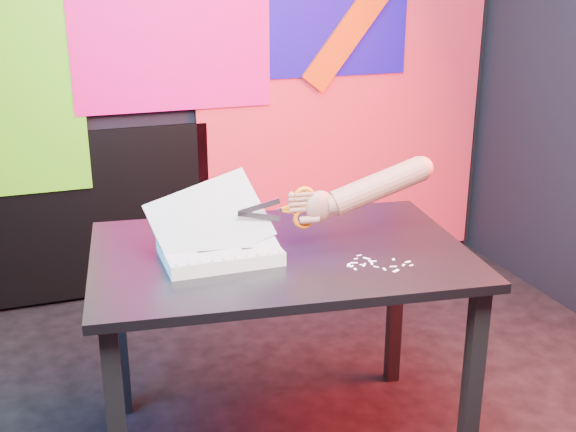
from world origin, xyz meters
name	(u,v)px	position (x,y,z in m)	size (l,w,h in m)	color
room	(346,59)	(0.00, 0.00, 1.35)	(3.01, 3.01, 2.71)	black
backdrop	(237,105)	(0.06, 1.46, 0.96)	(2.88, 0.05, 2.08)	red
work_table	(280,276)	(-0.20, 0.03, 0.66)	(1.28, 0.93, 0.75)	black
printout_stack	(219,250)	(-0.40, 0.03, 0.78)	(0.39, 0.26, 0.27)	beige
scissors	(299,208)	(-0.14, 0.02, 0.89)	(0.25, 0.03, 0.14)	silver
hand_forearm	(369,189)	(0.09, 0.00, 0.94)	(0.47, 0.11, 0.19)	#975F49
paper_clippings	(375,264)	(0.04, -0.17, 0.75)	(0.20, 0.16, 0.00)	white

